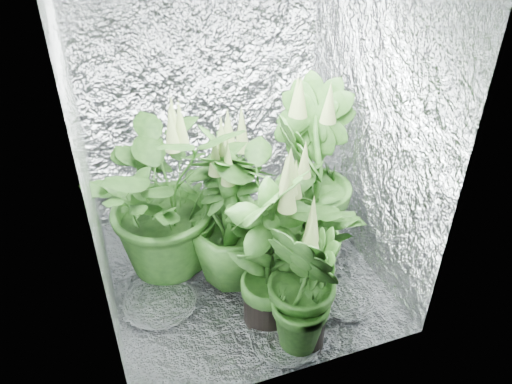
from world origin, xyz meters
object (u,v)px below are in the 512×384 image
Objects in this scene: plant_c at (308,174)px; plant_d at (232,217)px; plant_g at (305,287)px; plant_f at (270,251)px; plant_a at (167,195)px; circulation_fan at (321,223)px; plant_e at (293,233)px; plant_b at (228,195)px.

plant_c reaches higher than plant_d.
plant_d is 0.65m from plant_g.
plant_f is (-0.46, -0.53, -0.07)m from plant_c.
plant_c is at bearing -6.77° from plant_a.
plant_a is at bearing 121.47° from plant_g.
plant_f is 3.39× the size of circulation_fan.
plant_c is 0.57m from plant_d.
plant_a is 0.79m from plant_e.
plant_a is 0.76m from plant_f.
plant_c is 1.14× the size of plant_e.
plant_d is 0.41m from plant_f.
plant_a is 1.04× the size of plant_f.
plant_b is at bearing 92.97° from plant_f.
plant_a is 1.09m from circulation_fan.
plant_b is (0.38, 0.01, -0.09)m from plant_a.
plant_a reaches higher than plant_g.
plant_d is at bearing 107.55° from plant_g.
plant_d is at bearing 102.36° from plant_f.
plant_b is 0.88m from plant_g.
plant_c is at bearing -169.73° from circulation_fan.
circulation_fan is at bearing -8.68° from plant_b.
plant_g is at bearing -80.75° from plant_b.
plant_a reaches higher than circulation_fan.
plant_d is at bearing 138.10° from plant_e.
plant_f reaches higher than plant_d.
plant_e is at bearing -38.91° from plant_a.
plant_e is 0.25m from plant_f.
plant_b is 1.11× the size of plant_g.
plant_g is at bearing -103.68° from plant_e.
plant_d is 1.12× the size of plant_g.
circulation_fan is at bearing 12.86° from plant_d.
plant_e is 1.18× the size of plant_g.
plant_f reaches higher than plant_b.
plant_g is (-0.09, -0.36, -0.05)m from plant_e.
circulation_fan is at bearing 43.02° from plant_f.
plant_c is at bearing 64.82° from plant_g.
plant_e is at bearing -132.19° from circulation_fan.
plant_c reaches higher than circulation_fan.
plant_c reaches higher than plant_a.
plant_c is 0.85m from plant_g.
plant_d is at bearing -36.13° from plant_a.
plant_e is at bearing -41.90° from plant_d.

